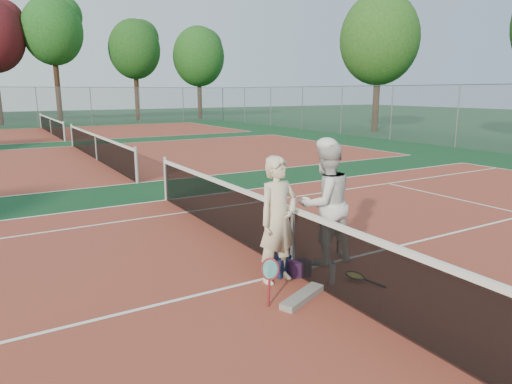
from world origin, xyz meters
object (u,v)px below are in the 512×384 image
Objects in this scene: player_a at (278,220)px; sports_bag_navy at (280,265)px; water_bottle at (332,274)px; racket_red at (270,281)px; player_b at (325,203)px; sports_bag_purple at (300,268)px; racket_black_held at (338,238)px; racket_spare at (355,277)px; net_main at (293,240)px.

player_a is 5.08× the size of sports_bag_navy.
racket_red is at bearing -178.85° from water_bottle.
player_b is at bearing 3.98° from sports_bag_navy.
sports_bag_purple is at bearing 114.97° from water_bottle.
racket_spare is (-0.51, -0.96, -0.24)m from racket_black_held.
racket_black_held reaches higher than racket_red.
racket_black_held reaches higher than racket_spare.
sports_bag_navy is 1.20× the size of water_bottle.
racket_red is 0.99× the size of racket_black_held.
racket_black_held is at bearing 8.58° from sports_bag_navy.
player_b reaches higher than sports_bag_navy.
player_b is 1.24m from racket_spare.
player_a is at bearing 13.50° from player_b.
water_bottle is at bearing -49.09° from player_a.
water_bottle is (0.24, -0.64, -0.36)m from net_main.
player_b reaches higher than water_bottle.
racket_spare is at bearing -44.03° from sports_bag_navy.
sports_bag_purple is at bearing 21.16° from racket_spare.
player_b is 1.82m from racket_red.
sports_bag_navy reaches higher than racket_spare.
player_b is 1.21m from sports_bag_navy.
sports_bag_navy is at bearing 21.52° from racket_spare.
racket_black_held is 1.64× the size of sports_bag_navy.
racket_black_held reaches higher than water_bottle.
net_main is 0.83m from player_b.
player_b is 5.42× the size of sports_bag_navy.
water_bottle is at bearing 51.60° from racket_spare.
player_a is at bearing 33.13° from racket_spare.
racket_spare is 1.11m from sports_bag_navy.
player_a reaches higher than net_main.
racket_red is at bearing 62.86° from racket_spare.
racket_black_held is (1.46, 0.36, -0.62)m from player_a.
racket_black_held is 1.97× the size of water_bottle.
sports_bag_navy is at bearing 122.91° from water_bottle.
net_main reaches higher than sports_bag_purple.
sports_bag_navy is at bearing -43.03° from racket_black_held.
racket_black_held is at bearing 20.29° from sports_bag_purple.
sports_bag_navy is (0.63, 0.70, -0.15)m from racket_red.
net_main is 0.42m from sports_bag_navy.
net_main is at bearing 14.98° from racket_spare.
net_main reaches higher than racket_black_held.
player_b reaches higher than net_main.
sports_bag_navy is at bearing 136.94° from sports_bag_purple.
racket_black_held is 1.33m from sports_bag_navy.
racket_black_held is (1.93, 0.90, 0.00)m from racket_red.
racket_red is 2.13m from racket_black_held.
player_b reaches higher than sports_bag_purple.
racket_spare is at bearing -40.61° from player_a.
player_b is (1.03, 0.23, 0.06)m from player_a.
sports_bag_purple is 0.53m from water_bottle.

